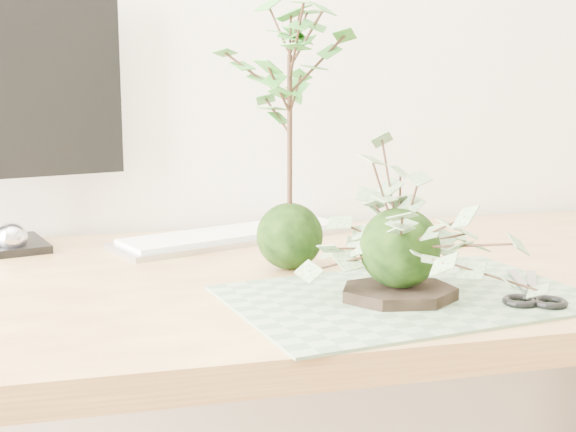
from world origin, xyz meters
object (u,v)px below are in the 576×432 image
object	(u,v)px
ivy_kokedama	(401,210)
maple_kokedama	(290,72)
desk	(321,327)
keyboard	(234,235)

from	to	relation	value
ivy_kokedama	maple_kokedama	xyz separation A→B (m)	(-0.09, 0.20, 0.17)
desk	keyboard	size ratio (longest dim) A/B	3.57
desk	maple_kokedama	bearing A→B (deg)	156.79
desk	keyboard	xyz separation A→B (m)	(-0.08, 0.24, 0.10)
ivy_kokedama	desk	bearing A→B (deg)	103.97
maple_kokedama	keyboard	bearing A→B (deg)	100.29
keyboard	desk	bearing A→B (deg)	-91.37
maple_kokedama	keyboard	world-z (taller)	maple_kokedama
maple_kokedama	keyboard	distance (m)	0.36
desk	ivy_kokedama	size ratio (longest dim) A/B	5.04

